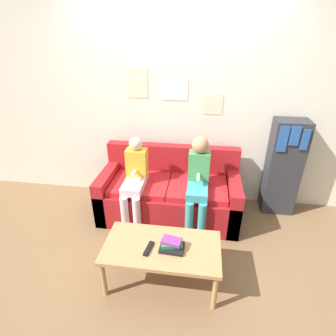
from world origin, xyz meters
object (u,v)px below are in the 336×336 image
person_left (135,179)px  coffee_table (162,250)px  tv_remote (149,248)px  bookshelf (283,168)px  person_right (198,180)px  couch (169,194)px

person_left → coffee_table: bearing=-61.9°
tv_remote → bookshelf: (1.42, 1.40, 0.18)m
person_right → bookshelf: (1.04, 0.48, -0.02)m
bookshelf → person_right: bearing=-155.2°
bookshelf → couch: bearing=-168.0°
person_right → coffee_table: bearing=-107.8°
coffee_table → tv_remote: 0.13m
person_left → couch: bearing=27.0°
person_left → bookshelf: bearing=15.5°
tv_remote → bookshelf: size_ratio=0.14×
couch → coffee_table: bearing=-86.0°
coffee_table → bookshelf: bearing=45.6°
coffee_table → person_right: size_ratio=0.94×
tv_remote → bookshelf: bookshelf is taller
couch → coffee_table: 1.05m
person_right → tv_remote: bearing=-112.7°
person_right → bookshelf: 1.14m
person_left → bookshelf: bookshelf is taller
couch → coffee_table: couch is taller
person_left → person_right: bearing=0.9°
tv_remote → person_right: bearing=76.8°
couch → person_right: size_ratio=1.54×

